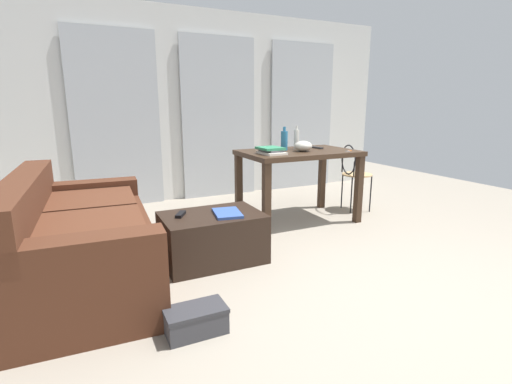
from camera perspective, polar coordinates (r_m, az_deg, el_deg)
name	(u,v)px	position (r m, az deg, el deg)	size (l,w,h in m)	color
ground_plane	(295,239)	(3.70, 5.87, -7.10)	(8.26, 8.26, 0.00)	gray
wall_back	(217,106)	(5.39, -5.95, 12.74)	(5.26, 0.10, 2.49)	silver
curtains	(219,119)	(5.32, -5.59, 10.99)	(3.74, 0.03, 2.16)	#B2B7BC
couch	(79,241)	(3.01, -25.16, -6.73)	(0.99, 1.82, 0.80)	#4C2819
coffee_table	(212,237)	(3.17, -6.60, -6.82)	(0.81, 0.56, 0.40)	black
craft_table	(298,161)	(4.14, 6.44, 4.64)	(1.23, 0.78, 0.79)	#382619
wire_chair	(353,169)	(4.71, 14.44, 3.32)	(0.36, 0.38, 0.81)	tan
bottle_near	(284,140)	(4.14, 4.29, 7.80)	(0.08, 0.08, 0.25)	teal
bottle_far	(296,139)	(4.24, 6.14, 7.93)	(0.06, 0.06, 0.26)	beige
bowl	(303,146)	(4.06, 7.14, 6.90)	(0.19, 0.19, 0.11)	beige
book_stack	(271,151)	(3.83, 2.29, 6.27)	(0.23, 0.30, 0.07)	silver
tv_remote_on_table	(317,148)	(4.37, 9.15, 6.65)	(0.04, 0.17, 0.02)	#232326
scissors	(349,151)	(4.18, 13.91, 6.06)	(0.10, 0.09, 0.00)	#9EA0A5
tv_remote_primary	(181,214)	(3.09, -11.33, -3.33)	(0.05, 0.15, 0.03)	black
magazine	(227,213)	(3.08, -4.36, -3.20)	(0.21, 0.30, 0.02)	#33519E
shoebox	(196,320)	(2.29, -9.11, -18.58)	(0.35, 0.20, 0.15)	#38383D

